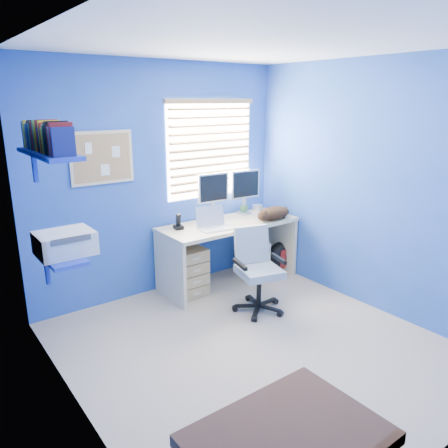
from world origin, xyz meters
TOP-DOWN VIEW (x-y plane):
  - floor at (0.00, 0.00)m, footprint 3.00×3.20m
  - ceiling at (0.00, 0.00)m, footprint 3.00×3.20m
  - wall_back at (0.00, 1.60)m, footprint 3.00×0.01m
  - wall_left at (-1.50, 0.00)m, footprint 0.01×3.20m
  - wall_right at (1.50, 0.00)m, footprint 0.01×3.20m
  - desk at (0.67, 1.26)m, footprint 1.62×0.65m
  - laptop at (0.39, 1.14)m, footprint 0.37×0.32m
  - monitor_left at (0.63, 1.52)m, footprint 0.41×0.14m
  - monitor_right at (1.07, 1.47)m, footprint 0.41×0.15m
  - phone at (0.07, 1.38)m, footprint 0.11×0.12m
  - mug at (1.07, 1.47)m, footprint 0.10×0.09m
  - cd_spindle at (1.31, 1.50)m, footprint 0.13×0.13m
  - cat at (1.17, 1.04)m, footprint 0.47×0.32m
  - tower_pc at (1.06, 1.27)m, footprint 0.20×0.44m
  - drawer_boxes at (0.12, 1.23)m, footprint 0.35×0.28m
  - yellow_book at (0.92, 1.07)m, footprint 0.03×0.17m
  - backpack at (1.43, 1.19)m, footprint 0.39×0.35m
  - office_chair at (0.49, 0.54)m, footprint 0.60×0.60m
  - window_blinds at (0.65, 1.57)m, footprint 1.15×0.05m
  - corkboard at (-0.65, 1.58)m, footprint 0.64×0.02m
  - wall_shelves at (-1.35, 0.75)m, footprint 0.42×0.90m

SIDE VIEW (x-z plane):
  - floor at x=0.00m, z-range 0.00..0.00m
  - yellow_book at x=0.92m, z-range 0.00..0.24m
  - backpack at x=1.43m, z-range 0.00..0.37m
  - tower_pc at x=1.06m, z-range 0.00..0.45m
  - drawer_boxes at x=0.12m, z-range 0.00..0.54m
  - office_chair at x=0.49m, z-range -0.11..0.74m
  - desk at x=0.67m, z-range 0.00..0.74m
  - cd_spindle at x=1.31m, z-range 0.74..0.81m
  - mug at x=1.07m, z-range 0.74..0.84m
  - cat at x=1.17m, z-range 0.74..0.89m
  - phone at x=0.07m, z-range 0.74..0.91m
  - laptop at x=0.39m, z-range 0.74..0.96m
  - monitor_left at x=0.63m, z-range 0.74..1.28m
  - monitor_right at x=1.07m, z-range 0.74..1.28m
  - wall_back at x=0.00m, z-range 0.00..2.50m
  - wall_left at x=-1.50m, z-range 0.00..2.50m
  - wall_right at x=1.50m, z-range 0.00..2.50m
  - wall_shelves at x=-1.35m, z-range 0.91..1.96m
  - corkboard at x=-0.65m, z-range 1.29..1.81m
  - window_blinds at x=0.65m, z-range 1.00..2.10m
  - ceiling at x=0.00m, z-range 2.50..2.50m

